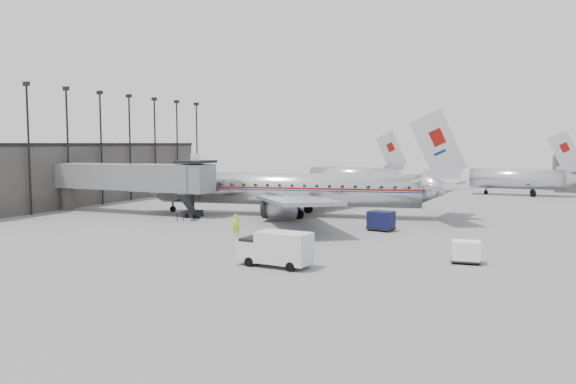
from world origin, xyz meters
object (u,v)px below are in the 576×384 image
at_px(service_van, 275,248).
at_px(baggage_cart_white, 466,251).
at_px(airliner, 293,189).
at_px(baggage_cart_navy, 381,220).
at_px(ramp_worker, 236,225).

height_order(service_van, baggage_cart_white, service_van).
bearing_deg(airliner, baggage_cart_navy, -40.60).
distance_m(airliner, baggage_cart_navy, 14.02).
relative_size(baggage_cart_navy, baggage_cart_white, 1.26).
relative_size(service_van, baggage_cart_white, 2.46).
xyz_separation_m(baggage_cart_navy, ramp_worker, (-11.24, -8.00, -0.01)).
bearing_deg(service_van, airliner, 115.31).
relative_size(baggage_cart_navy, ramp_worker, 1.37).
bearing_deg(service_van, baggage_cart_navy, 86.38).
relative_size(baggage_cart_white, ramp_worker, 1.09).
distance_m(airliner, ramp_worker, 15.28).
relative_size(airliner, service_van, 7.24).
height_order(airliner, service_van, airliner).
distance_m(service_van, baggage_cart_white, 13.19).
height_order(service_van, ramp_worker, service_van).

